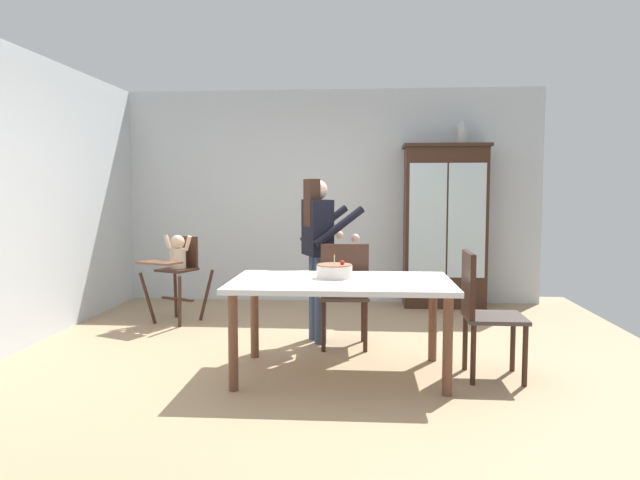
{
  "coord_description": "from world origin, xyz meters",
  "views": [
    {
      "loc": [
        0.47,
        -4.92,
        1.42
      ],
      "look_at": [
        0.03,
        0.7,
        0.95
      ],
      "focal_mm": 33.06,
      "sensor_mm": 36.0,
      "label": 1
    }
  ],
  "objects_px": {
    "dining_table": "(341,290)",
    "dining_chair_right_end": "(481,305)",
    "dining_chair_far_side": "(344,288)",
    "adult_person": "(318,239)",
    "ceramic_vase": "(462,134)",
    "birthday_cake": "(334,271)",
    "china_cabinet": "(445,226)",
    "high_chair_with_toddler": "(177,262)"
  },
  "relations": [
    {
      "from": "ceramic_vase",
      "to": "birthday_cake",
      "type": "distance_m",
      "value": 3.33
    },
    {
      "from": "china_cabinet",
      "to": "ceramic_vase",
      "type": "xyz_separation_m",
      "value": [
        0.18,
        0.0,
        1.11
      ]
    },
    {
      "from": "dining_chair_right_end",
      "to": "ceramic_vase",
      "type": "bearing_deg",
      "value": -5.11
    },
    {
      "from": "ceramic_vase",
      "to": "dining_table",
      "type": "relative_size",
      "value": 0.16
    },
    {
      "from": "adult_person",
      "to": "dining_chair_far_side",
      "type": "height_order",
      "value": "adult_person"
    },
    {
      "from": "high_chair_with_toddler",
      "to": "dining_table",
      "type": "distance_m",
      "value": 2.51
    },
    {
      "from": "dining_table",
      "to": "birthday_cake",
      "type": "relative_size",
      "value": 6.05
    },
    {
      "from": "high_chair_with_toddler",
      "to": "birthday_cake",
      "type": "height_order",
      "value": "high_chair_with_toddler"
    },
    {
      "from": "adult_person",
      "to": "birthday_cake",
      "type": "distance_m",
      "value": 0.94
    },
    {
      "from": "dining_chair_far_side",
      "to": "dining_chair_right_end",
      "type": "relative_size",
      "value": 1.0
    },
    {
      "from": "china_cabinet",
      "to": "high_chair_with_toddler",
      "type": "bearing_deg",
      "value": -159.45
    },
    {
      "from": "adult_person",
      "to": "dining_chair_right_end",
      "type": "height_order",
      "value": "adult_person"
    },
    {
      "from": "china_cabinet",
      "to": "ceramic_vase",
      "type": "bearing_deg",
      "value": 1.14
    },
    {
      "from": "ceramic_vase",
      "to": "dining_chair_right_end",
      "type": "xyz_separation_m",
      "value": [
        -0.27,
        -2.81,
        -1.55
      ]
    },
    {
      "from": "china_cabinet",
      "to": "adult_person",
      "type": "xyz_separation_m",
      "value": [
        -1.41,
        -1.82,
        -0.03
      ]
    },
    {
      "from": "china_cabinet",
      "to": "dining_chair_right_end",
      "type": "xyz_separation_m",
      "value": [
        -0.09,
        -2.81,
        -0.44
      ]
    },
    {
      "from": "dining_chair_far_side",
      "to": "dining_table",
      "type": "bearing_deg",
      "value": 86.9
    },
    {
      "from": "ceramic_vase",
      "to": "birthday_cake",
      "type": "bearing_deg",
      "value": -117.03
    },
    {
      "from": "dining_table",
      "to": "dining_chair_far_side",
      "type": "xyz_separation_m",
      "value": [
        -0.0,
        0.73,
        -0.1
      ]
    },
    {
      "from": "ceramic_vase",
      "to": "adult_person",
      "type": "xyz_separation_m",
      "value": [
        -1.59,
        -1.83,
        -1.14
      ]
    },
    {
      "from": "high_chair_with_toddler",
      "to": "dining_chair_right_end",
      "type": "xyz_separation_m",
      "value": [
        2.9,
        -1.69,
        -0.1
      ]
    },
    {
      "from": "high_chair_with_toddler",
      "to": "dining_chair_right_end",
      "type": "relative_size",
      "value": 0.99
    },
    {
      "from": "ceramic_vase",
      "to": "dining_chair_right_end",
      "type": "bearing_deg",
      "value": -95.56
    },
    {
      "from": "adult_person",
      "to": "dining_table",
      "type": "height_order",
      "value": "adult_person"
    },
    {
      "from": "birthday_cake",
      "to": "dining_chair_far_side",
      "type": "height_order",
      "value": "dining_chair_far_side"
    },
    {
      "from": "adult_person",
      "to": "dining_table",
      "type": "xyz_separation_m",
      "value": [
        0.26,
        -1.0,
        -0.31
      ]
    },
    {
      "from": "china_cabinet",
      "to": "birthday_cake",
      "type": "distance_m",
      "value": 2.99
    },
    {
      "from": "high_chair_with_toddler",
      "to": "dining_chair_right_end",
      "type": "height_order",
      "value": "dining_chair_right_end"
    },
    {
      "from": "dining_chair_far_side",
      "to": "dining_chair_right_end",
      "type": "distance_m",
      "value": 1.28
    },
    {
      "from": "dining_table",
      "to": "high_chair_with_toddler",
      "type": "bearing_deg",
      "value": 137.32
    },
    {
      "from": "dining_table",
      "to": "dining_chair_right_end",
      "type": "bearing_deg",
      "value": 0.62
    },
    {
      "from": "dining_table",
      "to": "birthday_cake",
      "type": "bearing_deg",
      "value": 120.1
    },
    {
      "from": "birthday_cake",
      "to": "dining_chair_far_side",
      "type": "bearing_deg",
      "value": 85.03
    },
    {
      "from": "ceramic_vase",
      "to": "high_chair_with_toddler",
      "type": "bearing_deg",
      "value": -160.49
    },
    {
      "from": "adult_person",
      "to": "dining_table",
      "type": "relative_size",
      "value": 0.9
    },
    {
      "from": "adult_person",
      "to": "dining_chair_far_side",
      "type": "xyz_separation_m",
      "value": [
        0.26,
        -0.27,
        -0.41
      ]
    },
    {
      "from": "dining_chair_far_side",
      "to": "birthday_cake",
      "type": "bearing_deg",
      "value": 81.77
    },
    {
      "from": "china_cabinet",
      "to": "birthday_cake",
      "type": "relative_size",
      "value": 7.09
    },
    {
      "from": "ceramic_vase",
      "to": "high_chair_with_toddler",
      "type": "xyz_separation_m",
      "value": [
        -3.18,
        -1.13,
        -1.45
      ]
    },
    {
      "from": "china_cabinet",
      "to": "ceramic_vase",
      "type": "distance_m",
      "value": 1.12
    },
    {
      "from": "birthday_cake",
      "to": "dining_chair_right_end",
      "type": "relative_size",
      "value": 0.29
    },
    {
      "from": "high_chair_with_toddler",
      "to": "adult_person",
      "type": "distance_m",
      "value": 1.76
    }
  ]
}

